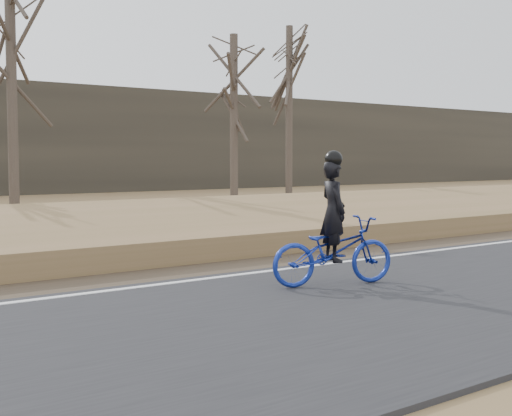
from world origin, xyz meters
TOP-DOWN VIEW (x-y plane):
  - ground at (0.00, 0.00)m, footprint 120.00×120.00m
  - road at (0.00, -2.50)m, footprint 120.00×6.00m
  - edge_line at (0.00, 0.20)m, footprint 120.00×0.12m
  - shoulder at (0.00, 1.20)m, footprint 120.00×1.60m
  - embankment at (0.00, 4.20)m, footprint 120.00×5.00m
  - ballast at (0.00, 8.00)m, footprint 120.00×3.00m
  - railroad at (0.00, 8.00)m, footprint 120.00×2.40m
  - cyclist at (1.82, -1.37)m, footprint 2.04×1.21m
  - bare_tree_center at (3.06, 16.26)m, footprint 0.36×0.36m
  - bare_tree_right at (12.52, 16.06)m, footprint 0.36×0.36m
  - bare_tree_far_right at (17.85, 18.71)m, footprint 0.36×0.36m

SIDE VIEW (x-z plane):
  - ground at x=0.00m, z-range 0.00..0.00m
  - shoulder at x=0.00m, z-range 0.00..0.04m
  - road at x=0.00m, z-range 0.00..0.06m
  - edge_line at x=0.00m, z-range 0.06..0.07m
  - embankment at x=0.00m, z-range 0.00..0.44m
  - ballast at x=0.00m, z-range 0.00..0.45m
  - railroad at x=0.00m, z-range 0.38..0.67m
  - cyclist at x=1.82m, z-range -0.31..1.68m
  - bare_tree_right at x=12.52m, z-range 0.00..7.23m
  - bare_tree_far_right at x=17.85m, z-range 0.00..8.56m
  - bare_tree_center at x=3.06m, z-range 0.00..9.46m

